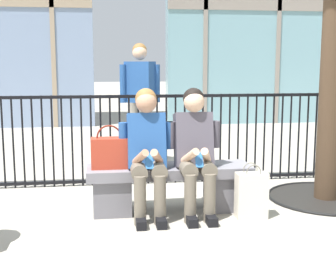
{
  "coord_description": "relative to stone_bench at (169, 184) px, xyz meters",
  "views": [
    {
      "loc": [
        -0.62,
        -4.44,
        1.46
      ],
      "look_at": [
        0.0,
        0.1,
        0.75
      ],
      "focal_mm": 50.14,
      "sensor_mm": 36.0,
      "label": 1
    }
  ],
  "objects": [
    {
      "name": "bystander_at_railing",
      "position": [
        -0.13,
        2.03,
        0.73
      ],
      "size": [
        0.55,
        0.39,
        1.71
      ],
      "color": "gray",
      "rests_on": "ground"
    },
    {
      "name": "shopping_bag",
      "position": [
        0.73,
        -0.33,
        -0.05
      ],
      "size": [
        0.29,
        0.15,
        0.52
      ],
      "color": "beige",
      "rests_on": "ground"
    },
    {
      "name": "stone_bench",
      "position": [
        0.0,
        0.0,
        0.0
      ],
      "size": [
        1.6,
        0.44,
        0.45
      ],
      "color": "slate",
      "rests_on": "ground"
    },
    {
      "name": "handbag_on_bench",
      "position": [
        -0.58,
        -0.01,
        0.33
      ],
      "size": [
        0.35,
        0.18,
        0.42
      ],
      "color": "#B23823",
      "rests_on": "stone_bench"
    },
    {
      "name": "ground_plane",
      "position": [
        0.0,
        0.0,
        -0.27
      ],
      "size": [
        60.0,
        60.0,
        0.0
      ],
      "primitive_type": "plane",
      "color": "#A8A091"
    },
    {
      "name": "seated_person_with_phone",
      "position": [
        -0.23,
        -0.13,
        0.38
      ],
      "size": [
        0.52,
        0.66,
        1.21
      ],
      "color": "#6B6051",
      "rests_on": "ground"
    },
    {
      "name": "seated_person_companion",
      "position": [
        0.23,
        -0.13,
        0.38
      ],
      "size": [
        0.52,
        0.66,
        1.21
      ],
      "color": "#6B6051",
      "rests_on": "ground"
    },
    {
      "name": "plaza_railing",
      "position": [
        -0.0,
        1.06,
        0.27
      ],
      "size": [
        9.58,
        0.04,
        1.08
      ],
      "color": "black",
      "rests_on": "ground"
    }
  ]
}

